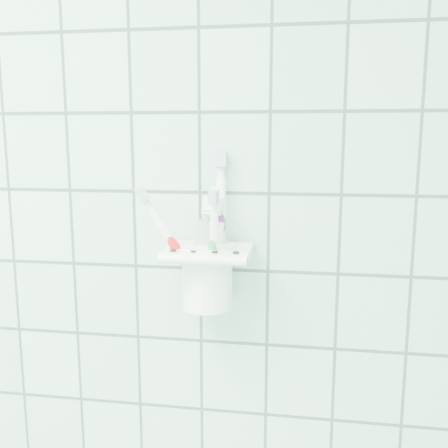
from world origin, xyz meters
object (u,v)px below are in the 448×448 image
(toothbrush_orange, at_px, (212,241))
(toothpaste_tube, at_px, (199,243))
(cup, at_px, (207,273))
(toothbrush_blue, at_px, (219,227))
(toothbrush_pink, at_px, (209,237))
(holder_bracket, at_px, (209,253))

(toothbrush_orange, height_order, toothpaste_tube, toothbrush_orange)
(cup, xyz_separation_m, toothbrush_orange, (0.01, -0.00, 0.05))
(cup, relative_size, toothbrush_blue, 0.42)
(toothbrush_pink, xyz_separation_m, toothbrush_orange, (0.00, 0.01, -0.01))
(toothbrush_pink, xyz_separation_m, toothpaste_tube, (-0.02, 0.01, -0.01))
(toothbrush_blue, distance_m, toothbrush_orange, 0.02)
(toothbrush_blue, xyz_separation_m, toothpaste_tube, (-0.03, -0.00, -0.02))
(toothbrush_pink, distance_m, toothbrush_orange, 0.01)
(toothbrush_pink, bearing_deg, toothbrush_blue, 5.44)
(holder_bracket, distance_m, toothpaste_tube, 0.02)
(holder_bracket, relative_size, cup, 1.29)
(cup, bearing_deg, toothpaste_tube, -150.09)
(toothbrush_blue, relative_size, toothbrush_orange, 1.24)
(cup, height_order, toothbrush_orange, toothbrush_orange)
(toothbrush_pink, bearing_deg, toothpaste_tube, 138.28)
(toothbrush_pink, height_order, toothpaste_tube, toothbrush_pink)
(cup, bearing_deg, toothbrush_pink, -64.56)
(toothbrush_pink, bearing_deg, cup, 91.73)
(holder_bracket, height_order, toothbrush_orange, toothbrush_orange)
(toothbrush_blue, bearing_deg, cup, 159.50)
(toothpaste_tube, bearing_deg, toothbrush_blue, -10.77)
(cup, relative_size, toothpaste_tube, 0.58)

